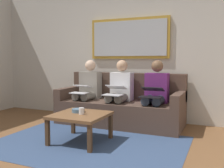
# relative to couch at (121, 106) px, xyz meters

# --- Properties ---
(wall_rear) EXTENTS (6.00, 0.12, 2.60)m
(wall_rear) POSITION_rel_couch_xyz_m (0.00, -0.48, 0.99)
(wall_rear) COLOR beige
(wall_rear) RESTS_ON ground_plane
(area_rug) EXTENTS (2.60, 1.80, 0.01)m
(area_rug) POSITION_rel_couch_xyz_m (0.00, 1.27, -0.31)
(area_rug) COLOR #33476B
(area_rug) RESTS_ON ground_plane
(couch) EXTENTS (2.20, 0.90, 0.90)m
(couch) POSITION_rel_couch_xyz_m (0.00, 0.00, 0.00)
(couch) COLOR #4C382D
(couch) RESTS_ON ground_plane
(framed_mirror) EXTENTS (1.55, 0.05, 0.76)m
(framed_mirror) POSITION_rel_couch_xyz_m (0.00, -0.39, 1.24)
(framed_mirror) COLOR #B7892D
(coffee_table) EXTENTS (0.72, 0.72, 0.40)m
(coffee_table) POSITION_rel_couch_xyz_m (0.13, 1.22, 0.04)
(coffee_table) COLOR brown
(coffee_table) RESTS_ON ground_plane
(cup) EXTENTS (0.07, 0.07, 0.09)m
(cup) POSITION_rel_couch_xyz_m (0.10, 1.24, 0.13)
(cup) COLOR silver
(cup) RESTS_ON coffee_table
(bowl) EXTENTS (0.18, 0.18, 0.05)m
(bowl) POSITION_rel_couch_xyz_m (0.21, 1.14, 0.11)
(bowl) COLOR slate
(bowl) RESTS_ON coffee_table
(person_left) EXTENTS (0.38, 0.58, 1.14)m
(person_left) POSITION_rel_couch_xyz_m (-0.64, 0.07, 0.30)
(person_left) COLOR #66236B
(person_left) RESTS_ON couch
(laptop_black) EXTENTS (0.34, 0.36, 0.16)m
(laptop_black) POSITION_rel_couch_xyz_m (-0.64, 0.31, 0.32)
(laptop_black) COLOR black
(person_middle) EXTENTS (0.38, 0.58, 1.14)m
(person_middle) POSITION_rel_couch_xyz_m (0.00, 0.07, 0.30)
(person_middle) COLOR silver
(person_middle) RESTS_ON couch
(laptop_silver) EXTENTS (0.32, 0.38, 0.16)m
(laptop_silver) POSITION_rel_couch_xyz_m (0.00, 0.30, 0.32)
(laptop_silver) COLOR silver
(person_right) EXTENTS (0.38, 0.58, 1.14)m
(person_right) POSITION_rel_couch_xyz_m (0.64, 0.07, 0.30)
(person_right) COLOR gray
(person_right) RESTS_ON couch
(laptop_white) EXTENTS (0.30, 0.33, 0.14)m
(laptop_white) POSITION_rel_couch_xyz_m (0.64, 0.32, 0.31)
(laptop_white) COLOR white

